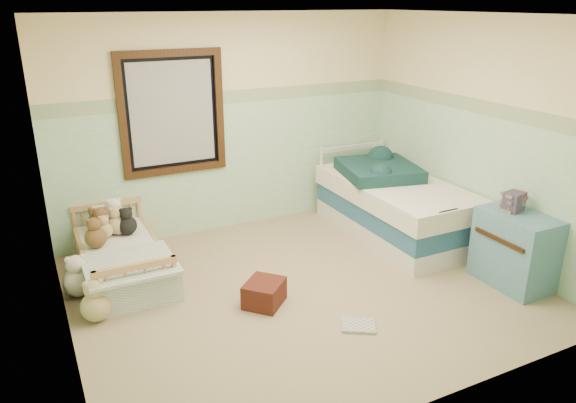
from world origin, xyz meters
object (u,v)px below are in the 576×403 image
dresser (515,249)px  red_pillow (264,293)px  floor_book (358,326)px  toddler_bed_frame (123,266)px  plush_floor_tan (96,307)px  plush_floor_cream (78,282)px  twin_bed_frame (394,226)px

dresser → red_pillow: dresser is taller
floor_book → toddler_bed_frame: bearing=161.8°
plush_floor_tan → red_pillow: (1.41, -0.41, -0.02)m
plush_floor_cream → dresser: dresser is taller
twin_bed_frame → floor_book: size_ratio=6.77×
toddler_bed_frame → twin_bed_frame: size_ratio=0.77×
toddler_bed_frame → plush_floor_tan: (-0.36, -0.74, 0.03)m
dresser → red_pillow: 2.44m
plush_floor_tan → dresser: size_ratio=0.36×
plush_floor_tan → red_pillow: size_ratio=0.74×
dresser → plush_floor_cream: bearing=156.8°
twin_bed_frame → plush_floor_cream: bearing=177.2°
plush_floor_tan → floor_book: bearing=-29.4°
toddler_bed_frame → twin_bed_frame: bearing=-7.6°
plush_floor_cream → plush_floor_tan: plush_floor_cream is taller
plush_floor_tan → red_pillow: 1.47m
floor_book → plush_floor_tan: bearing=-178.5°
toddler_bed_frame → plush_floor_cream: 0.50m
plush_floor_cream → twin_bed_frame: bearing=-2.8°
plush_floor_tan → floor_book: 2.26m
floor_book → twin_bed_frame: bearing=75.9°
red_pillow → plush_floor_cream: bearing=148.4°
twin_bed_frame → toddler_bed_frame: bearing=172.4°
dresser → toddler_bed_frame: bearing=151.0°
toddler_bed_frame → plush_floor_tan: bearing=-116.0°
dresser → floor_book: dresser is taller
plush_floor_tan → dresser: bearing=-16.8°
red_pillow → floor_book: size_ratio=1.24×
red_pillow → floor_book: (0.56, -0.70, -0.10)m
dresser → twin_bed_frame: bearing=102.1°
plush_floor_cream → floor_book: 2.62m
toddler_bed_frame → floor_book: toddler_bed_frame is taller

